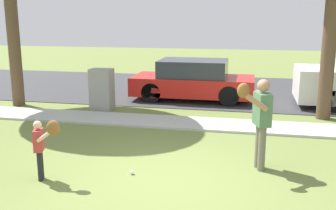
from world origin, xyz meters
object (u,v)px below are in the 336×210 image
object	(u,v)px
utility_cabinet	(102,90)
person_adult	(260,115)
baseball	(132,173)
parked_hatchback_red	(193,80)
person_child	(43,141)

from	to	relation	value
utility_cabinet	person_adult	bearing A→B (deg)	-40.33
baseball	parked_hatchback_red	size ratio (longest dim) A/B	0.02
person_child	utility_cabinet	size ratio (longest dim) A/B	0.88
person_adult	person_child	xyz separation A→B (m)	(-3.57, -1.28, -0.33)
person_adult	utility_cabinet	bearing A→B (deg)	-59.72
person_child	utility_cabinet	bearing A→B (deg)	81.08
baseball	parked_hatchback_red	world-z (taller)	parked_hatchback_red
person_child	parked_hatchback_red	xyz separation A→B (m)	(1.50, 7.12, -0.04)
person_adult	baseball	distance (m)	2.51
person_adult	baseball	size ratio (longest dim) A/B	22.62
person_adult	utility_cabinet	xyz separation A→B (m)	(-4.52, 3.84, -0.41)
person_child	baseball	distance (m)	1.63
parked_hatchback_red	baseball	bearing A→B (deg)	89.05
person_child	parked_hatchback_red	distance (m)	7.28
person_adult	baseball	xyz separation A→B (m)	(-2.19, -0.73, -0.99)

